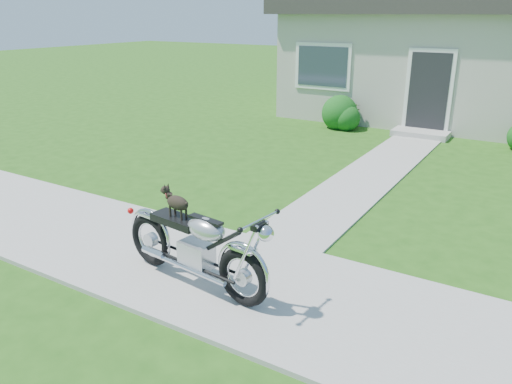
# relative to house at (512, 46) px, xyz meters

# --- Properties ---
(ground) EXTENTS (80.00, 80.00, 0.00)m
(ground) POSITION_rel_house_xyz_m (0.00, -11.99, -2.16)
(ground) COLOR #235114
(ground) RESTS_ON ground
(sidewalk) EXTENTS (24.00, 2.20, 0.04)m
(sidewalk) POSITION_rel_house_xyz_m (0.00, -11.99, -2.14)
(sidewalk) COLOR #9E9B93
(sidewalk) RESTS_ON ground
(walkway) EXTENTS (1.20, 8.00, 0.03)m
(walkway) POSITION_rel_house_xyz_m (-1.50, -6.99, -2.14)
(walkway) COLOR #9E9B93
(walkway) RESTS_ON ground
(house) EXTENTS (12.60, 7.03, 4.50)m
(house) POSITION_rel_house_xyz_m (0.00, 0.00, 0.00)
(house) COLOR beige
(house) RESTS_ON ground
(potted_plant_left) EXTENTS (0.98, 0.95, 0.83)m
(potted_plant_left) POSITION_rel_house_xyz_m (-3.51, -3.44, -1.74)
(potted_plant_left) COLOR #224F15
(potted_plant_left) RESTS_ON ground
(motorcycle_with_dog) EXTENTS (2.22, 0.62, 1.12)m
(motorcycle_with_dog) POSITION_rel_house_xyz_m (-1.81, -12.39, -1.62)
(motorcycle_with_dog) COLOR black
(motorcycle_with_dog) RESTS_ON sidewalk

